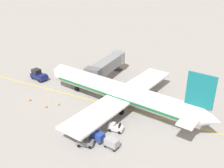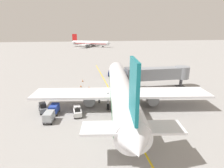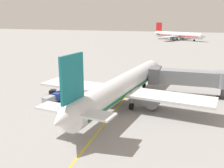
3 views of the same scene
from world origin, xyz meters
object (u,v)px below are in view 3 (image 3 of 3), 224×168
at_px(ground_crew_wing_walker, 106,94).
at_px(safety_cone_nose_right, 115,77).
at_px(parked_airliner, 123,86).
at_px(safety_cone_nose_left, 107,82).
at_px(baggage_cart_second_in_train, 49,100).
at_px(baggage_tug_lead, 52,94).
at_px(baggage_tug_trailing, 75,101).
at_px(jet_bridge, 190,78).
at_px(pushback_tractor, 156,72).
at_px(baggage_cart_front, 59,96).
at_px(safety_cone_wing_tip, 113,84).
at_px(distant_taxiing_airliner, 178,35).

relative_size(ground_crew_wing_walker, safety_cone_nose_right, 2.86).
distance_m(parked_airliner, safety_cone_nose_left, 14.68).
relative_size(baggage_cart_second_in_train, safety_cone_nose_left, 5.04).
distance_m(safety_cone_nose_left, safety_cone_nose_right, 4.77).
height_order(parked_airliner, baggage_tug_lead, parked_airliner).
bearing_deg(ground_crew_wing_walker, baggage_tug_trailing, -131.04).
distance_m(jet_bridge, pushback_tractor, 16.61).
distance_m(jet_bridge, baggage_tug_trailing, 21.84).
bearing_deg(ground_crew_wing_walker, baggage_cart_front, -156.58).
relative_size(parked_airliner, baggage_cart_front, 12.53).
relative_size(baggage_cart_front, safety_cone_nose_left, 5.04).
bearing_deg(safety_cone_wing_tip, baggage_tug_lead, -126.02).
bearing_deg(jet_bridge, pushback_tractor, 119.27).
distance_m(baggage_cart_front, safety_cone_wing_tip, 14.08).
xyz_separation_m(parked_airliner, safety_cone_nose_left, (-6.82, 12.68, -2.90)).
relative_size(jet_bridge, baggage_tug_trailing, 5.89).
distance_m(baggage_cart_front, ground_crew_wing_walker, 8.35).
distance_m(baggage_tug_lead, safety_cone_nose_right, 19.02).
bearing_deg(safety_cone_wing_tip, safety_cone_nose_left, 139.94).
bearing_deg(jet_bridge, baggage_tug_trailing, -148.37).
distance_m(baggage_cart_front, baggage_cart_second_in_train, 2.75).
height_order(pushback_tractor, baggage_tug_trailing, pushback_tractor).
bearing_deg(baggage_cart_second_in_train, jet_bridge, 29.55).
bearing_deg(parked_airliner, jet_bridge, 38.72).
relative_size(parked_airliner, jet_bridge, 2.45).
xyz_separation_m(safety_cone_wing_tip, distant_taxiing_airliner, (8.13, 111.34, 2.74)).
bearing_deg(jet_bridge, safety_cone_nose_left, 167.11).
xyz_separation_m(baggage_tug_lead, baggage_tug_trailing, (5.59, -2.44, 0.00)).
distance_m(baggage_tug_trailing, safety_cone_nose_right, 20.18).
height_order(baggage_tug_lead, safety_cone_wing_tip, baggage_tug_lead).
xyz_separation_m(jet_bridge, baggage_cart_front, (-22.10, -10.07, -2.51)).
bearing_deg(baggage_cart_second_in_train, safety_cone_nose_left, 73.58).
bearing_deg(baggage_tug_trailing, baggage_tug_lead, 156.41).
relative_size(parked_airliner, baggage_cart_second_in_train, 12.53).
distance_m(safety_cone_wing_tip, distant_taxiing_airliner, 111.67).
xyz_separation_m(baggage_tug_lead, safety_cone_nose_right, (6.99, 17.69, -0.42)).
height_order(jet_bridge, safety_cone_wing_tip, jet_bridge).
distance_m(parked_airliner, baggage_tug_trailing, 8.49).
xyz_separation_m(baggage_tug_trailing, safety_cone_nose_left, (0.84, 15.39, -0.42)).
xyz_separation_m(baggage_tug_trailing, safety_cone_wing_tip, (2.70, 13.83, -0.42)).
height_order(jet_bridge, baggage_cart_second_in_train, jet_bridge).
relative_size(ground_crew_wing_walker, safety_cone_nose_left, 2.86).
distance_m(baggage_cart_second_in_train, safety_cone_nose_left, 17.55).
distance_m(baggage_tug_trailing, distant_taxiing_airliner, 125.66).
bearing_deg(baggage_cart_second_in_train, ground_crew_wing_walker, 36.62).
bearing_deg(jet_bridge, safety_cone_nose_right, 152.78).
height_order(parked_airliner, safety_cone_nose_left, parked_airliner).
height_order(jet_bridge, ground_crew_wing_walker, jet_bridge).
distance_m(safety_cone_nose_right, safety_cone_wing_tip, 6.42).
relative_size(baggage_tug_lead, safety_cone_nose_left, 4.64).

